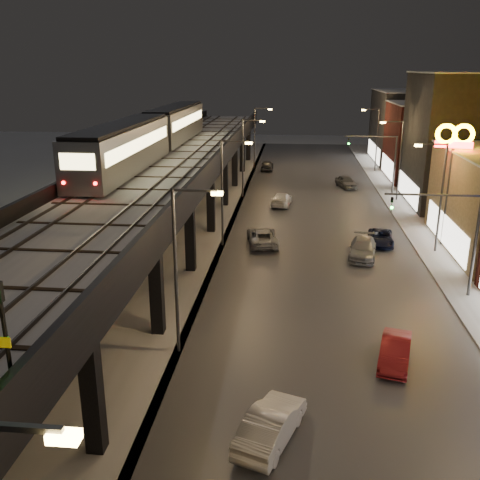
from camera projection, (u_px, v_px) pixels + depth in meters
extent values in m
cube|color=#46474D|center=(317.00, 234.00, 48.85)|extent=(17.00, 120.00, 0.06)
cube|color=#9FA1A8|center=(430.00, 237.00, 47.88)|extent=(4.00, 120.00, 0.14)
cube|color=#9FA1A8|center=(172.00, 230.00, 50.14)|extent=(11.00, 120.00, 0.06)
cube|color=black|center=(162.00, 175.00, 45.52)|extent=(9.00, 100.00, 1.00)
cube|color=black|center=(92.00, 393.00, 20.59)|extent=(0.70, 0.70, 5.30)
cube|color=black|center=(31.00, 285.00, 30.76)|extent=(0.70, 0.70, 5.30)
cube|color=black|center=(157.00, 290.00, 30.05)|extent=(0.70, 0.70, 5.30)
cube|color=black|center=(89.00, 246.00, 29.63)|extent=(8.00, 0.60, 0.50)
cube|color=black|center=(93.00, 234.00, 40.22)|extent=(0.70, 0.70, 5.30)
cube|color=black|center=(190.00, 237.00, 39.51)|extent=(0.70, 0.70, 5.30)
cube|color=black|center=(139.00, 203.00, 39.09)|extent=(8.00, 0.60, 0.50)
cube|color=black|center=(132.00, 202.00, 49.68)|extent=(0.70, 0.70, 5.30)
cube|color=black|center=(211.00, 204.00, 48.97)|extent=(0.70, 0.70, 5.30)
cube|color=black|center=(170.00, 176.00, 48.56)|extent=(8.00, 0.60, 0.50)
cube|color=black|center=(159.00, 180.00, 59.14)|extent=(0.70, 0.70, 5.30)
cube|color=black|center=(225.00, 182.00, 58.44)|extent=(0.70, 0.70, 5.30)
cube|color=black|center=(191.00, 158.00, 58.02)|extent=(8.00, 0.60, 0.50)
cube|color=black|center=(178.00, 165.00, 68.61)|extent=(0.70, 0.70, 5.30)
cube|color=black|center=(235.00, 166.00, 67.90)|extent=(0.70, 0.70, 5.30)
cube|color=black|center=(206.00, 145.00, 67.48)|extent=(8.00, 0.60, 0.50)
cube|color=black|center=(192.00, 153.00, 78.07)|extent=(0.70, 0.70, 5.30)
cube|color=black|center=(242.00, 154.00, 77.36)|extent=(0.70, 0.70, 5.30)
cube|color=black|center=(217.00, 136.00, 76.94)|extent=(8.00, 0.60, 0.50)
cube|color=black|center=(203.00, 143.00, 87.53)|extent=(0.70, 0.70, 5.30)
cube|color=black|center=(248.00, 144.00, 86.82)|extent=(0.70, 0.70, 5.30)
cube|color=black|center=(226.00, 128.00, 86.40)|extent=(8.00, 0.60, 0.50)
cube|color=#B2B7C1|center=(162.00, 169.00, 45.34)|extent=(8.40, 100.00, 0.16)
cube|color=#332D28|center=(125.00, 166.00, 45.60)|extent=(0.08, 98.00, 0.16)
cube|color=#332D28|center=(141.00, 166.00, 45.46)|extent=(0.08, 98.00, 0.16)
cube|color=#332D28|center=(176.00, 167.00, 45.16)|extent=(0.08, 98.00, 0.16)
cube|color=#332D28|center=(193.00, 167.00, 45.03)|extent=(0.08, 98.00, 0.16)
cube|color=black|center=(106.00, 209.00, 32.06)|extent=(7.80, 0.24, 0.06)
cube|color=black|center=(167.00, 163.00, 47.20)|extent=(7.80, 0.24, 0.06)
cube|color=black|center=(198.00, 140.00, 62.33)|extent=(7.80, 0.24, 0.06)
cube|color=black|center=(218.00, 126.00, 77.47)|extent=(7.80, 0.24, 0.06)
cube|color=black|center=(212.00, 164.00, 44.78)|extent=(0.30, 100.00, 1.10)
cube|color=black|center=(111.00, 162.00, 45.61)|extent=(0.30, 100.00, 1.10)
cube|color=silver|center=(446.00, 231.00, 44.52)|extent=(0.10, 12.00, 2.40)
cube|color=black|center=(470.00, 141.00, 57.41)|extent=(12.00, 13.00, 14.00)
cube|color=silver|center=(408.00, 189.00, 59.66)|extent=(0.10, 10.40, 2.40)
cube|color=#B2B7C1|center=(479.00, 72.00, 55.22)|extent=(12.20, 13.20, 0.16)
cube|color=#551E19|center=(436.00, 142.00, 71.28)|extent=(12.00, 12.00, 10.00)
cube|color=silver|center=(388.00, 167.00, 72.91)|extent=(0.10, 9.60, 2.40)
cube|color=#B2B7C1|center=(440.00, 103.00, 69.71)|extent=(12.20, 12.20, 0.16)
cube|color=#252526|center=(415.00, 127.00, 84.37)|extent=(12.00, 16.00, 11.00)
cube|color=silver|center=(374.00, 152.00, 86.15)|extent=(0.10, 12.80, 2.40)
cube|color=#B2B7C1|center=(418.00, 91.00, 82.65)|extent=(12.20, 16.20, 0.16)
cube|color=#38383A|center=(0.00, 426.00, 8.94)|extent=(2.20, 0.12, 0.12)
cube|color=#FFCA5B|center=(64.00, 437.00, 8.87)|extent=(0.55, 0.28, 0.18)
cylinder|color=#38383A|center=(176.00, 274.00, 27.43)|extent=(0.18, 0.18, 9.00)
cube|color=#38383A|center=(195.00, 190.00, 25.97)|extent=(2.20, 0.12, 0.12)
cube|color=#FFCA5B|center=(217.00, 193.00, 25.90)|extent=(0.55, 0.28, 0.18)
cylinder|color=#38383A|center=(222.00, 194.00, 44.46)|extent=(0.18, 0.18, 9.00)
cube|color=#38383A|center=(235.00, 141.00, 43.00)|extent=(2.20, 0.12, 0.12)
cube|color=#FFCA5B|center=(249.00, 143.00, 42.93)|extent=(0.55, 0.28, 0.18)
cylinder|color=#38383A|center=(441.00, 200.00, 42.77)|extent=(0.18, 0.18, 9.00)
cube|color=#38383A|center=(433.00, 144.00, 41.51)|extent=(2.20, 0.12, 0.12)
cube|color=#FFCA5B|center=(418.00, 145.00, 41.66)|extent=(0.55, 0.28, 0.18)
cylinder|color=#38383A|center=(243.00, 159.00, 61.50)|extent=(0.18, 0.18, 9.00)
cube|color=#38383A|center=(253.00, 120.00, 60.03)|extent=(2.20, 0.12, 0.12)
cube|color=#FFCA5B|center=(262.00, 121.00, 59.96)|extent=(0.55, 0.28, 0.18)
cylinder|color=#38383A|center=(400.00, 162.00, 59.80)|extent=(0.18, 0.18, 9.00)
cube|color=#38383A|center=(393.00, 122.00, 58.55)|extent=(2.20, 0.12, 0.12)
cube|color=#FFCA5B|center=(383.00, 123.00, 58.69)|extent=(0.55, 0.28, 0.18)
cylinder|color=#38383A|center=(254.00, 139.00, 78.53)|extent=(0.18, 0.18, 9.00)
cube|color=#38383A|center=(262.00, 108.00, 77.06)|extent=(2.20, 0.12, 0.12)
cube|color=#FFCA5B|center=(270.00, 109.00, 76.99)|extent=(0.55, 0.28, 0.18)
cylinder|color=#38383A|center=(377.00, 141.00, 76.83)|extent=(0.18, 0.18, 9.00)
cube|color=#38383A|center=(372.00, 109.00, 75.58)|extent=(2.20, 0.12, 0.12)
cube|color=#FFCA5B|center=(364.00, 110.00, 75.72)|extent=(0.55, 0.28, 0.18)
cylinder|color=#38383A|center=(475.00, 247.00, 34.56)|extent=(0.20, 0.20, 7.00)
cube|color=#38383A|center=(433.00, 195.00, 33.80)|extent=(6.00, 0.12, 0.12)
imported|color=black|center=(392.00, 202.00, 34.19)|extent=(0.20, 0.16, 1.00)
sphere|color=#0CFF26|center=(392.00, 206.00, 34.13)|extent=(0.18, 0.18, 0.18)
cylinder|color=#38383A|center=(394.00, 166.00, 62.95)|extent=(0.20, 0.20, 7.00)
cube|color=#38383A|center=(371.00, 136.00, 62.19)|extent=(6.00, 0.12, 0.12)
imported|color=black|center=(349.00, 140.00, 62.58)|extent=(0.20, 0.16, 1.00)
sphere|color=#0CFF26|center=(349.00, 143.00, 62.51)|extent=(0.18, 0.18, 0.18)
cube|color=gray|center=(123.00, 149.00, 42.77)|extent=(3.07, 18.55, 3.50)
cube|color=black|center=(121.00, 125.00, 42.19)|extent=(2.76, 18.02, 0.27)
cube|color=#FFE893|center=(104.00, 143.00, 42.77)|extent=(0.05, 16.96, 0.95)
cube|color=#FFE893|center=(141.00, 143.00, 42.47)|extent=(0.05, 16.96, 0.95)
cube|color=gray|center=(176.00, 124.00, 61.44)|extent=(3.07, 18.55, 3.50)
cube|color=black|center=(175.00, 107.00, 60.85)|extent=(2.76, 18.02, 0.27)
cube|color=#FFE893|center=(162.00, 119.00, 61.44)|extent=(0.05, 16.96, 0.95)
cube|color=#FFE893|center=(189.00, 120.00, 61.14)|extent=(0.05, 16.96, 0.95)
cube|color=#FFE893|center=(77.00, 162.00, 33.82)|extent=(2.33, 0.05, 1.06)
sphere|color=#FF0C0C|center=(63.00, 183.00, 34.33)|extent=(0.21, 0.21, 0.21)
sphere|color=#FF0C0C|center=(95.00, 184.00, 34.12)|extent=(0.21, 0.21, 0.21)
cylinder|color=black|center=(5.00, 334.00, 13.75)|extent=(0.12, 0.12, 2.93)
cube|color=#FEF00D|center=(4.00, 342.00, 13.71)|extent=(0.34, 0.04, 0.29)
imported|color=silver|center=(271.00, 425.00, 21.70)|extent=(3.01, 4.87, 1.51)
imported|color=gray|center=(262.00, 237.00, 45.75)|extent=(3.16, 5.49, 1.44)
imported|color=white|center=(282.00, 200.00, 58.75)|extent=(2.45, 4.98, 1.39)
imported|color=#383A3C|center=(267.00, 166.00, 78.72)|extent=(1.75, 4.27, 1.45)
imported|color=maroon|center=(395.00, 352.00, 27.38)|extent=(2.37, 4.36, 1.36)
imported|color=black|center=(381.00, 238.00, 45.83)|extent=(2.46, 4.58, 1.22)
imported|color=gray|center=(363.00, 249.00, 42.70)|extent=(2.82, 5.29, 1.46)
imported|color=slate|center=(346.00, 182.00, 67.47)|extent=(2.84, 4.58, 1.46)
cylinder|color=#38383A|center=(447.00, 198.00, 44.57)|extent=(0.24, 0.24, 8.31)
cube|color=#FF0C0C|center=(454.00, 145.00, 43.19)|extent=(2.91, 0.25, 0.52)
torus|color=#FFD900|center=(446.00, 134.00, 43.00)|extent=(1.71, 0.80, 1.68)
torus|color=#FFD900|center=(464.00, 134.00, 42.87)|extent=(1.71, 0.80, 1.68)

